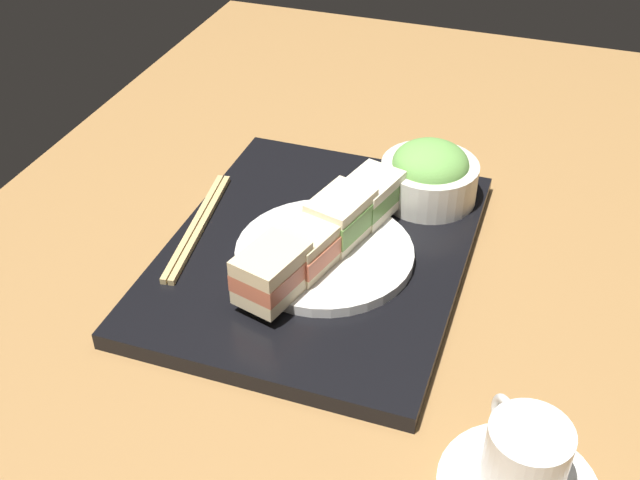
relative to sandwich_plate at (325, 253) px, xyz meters
The scene contains 10 objects.
ground_plane 8.05cm from the sandwich_plate, 141.31° to the left, with size 140.00×100.00×3.00cm, color olive.
serving_tray 2.73cm from the sandwich_plate, 139.68° to the right, with size 41.94×33.10×1.99cm, color black.
sandwich_plate is the anchor object (origin of this frame).
sandwich_nearmost 9.63cm from the sandwich_plate, 162.79° to the left, with size 8.84×7.04×4.55cm.
sandwich_inner_near 4.47cm from the sandwich_plate, 162.79° to the left, with size 8.74×7.28×5.28cm.
sandwich_inner_far 4.20cm from the sandwich_plate, 17.21° to the right, with size 8.87×7.37×4.51cm.
sandwich_farmost 9.75cm from the sandwich_plate, 17.21° to the right, with size 8.55×7.07×5.33cm.
salad_bowl 17.93cm from the sandwich_plate, 152.49° to the left, with size 11.87×11.87×7.42cm.
chopsticks_pair 15.93cm from the sandwich_plate, 91.86° to the right, with size 21.23×4.48×0.70cm.
coffee_cup 33.04cm from the sandwich_plate, 48.35° to the left, with size 13.75×13.75×7.49cm.
Camera 1 is at (70.79, 17.73, 56.54)cm, focal length 44.06 mm.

